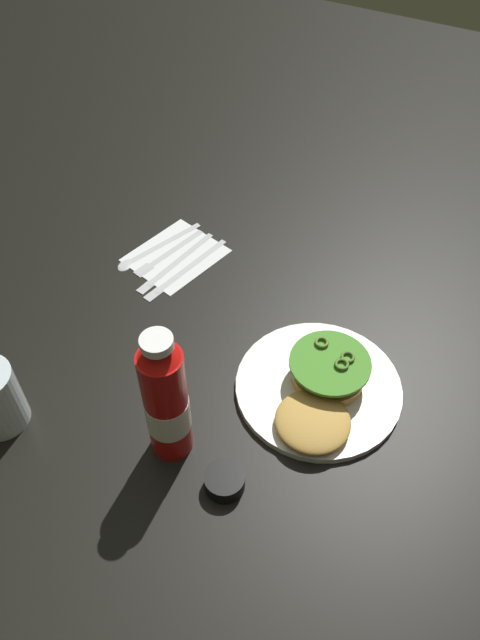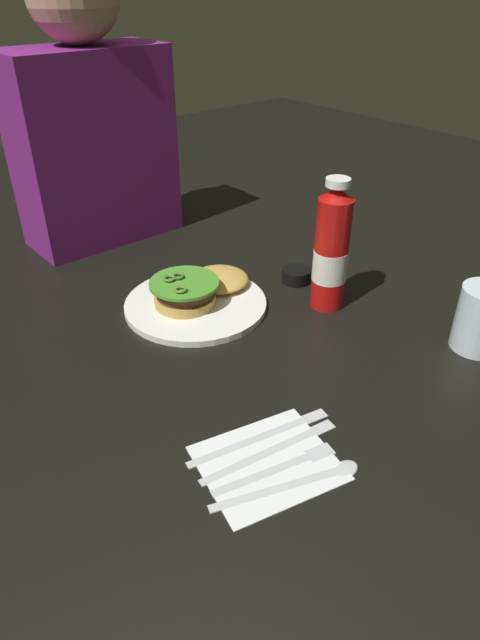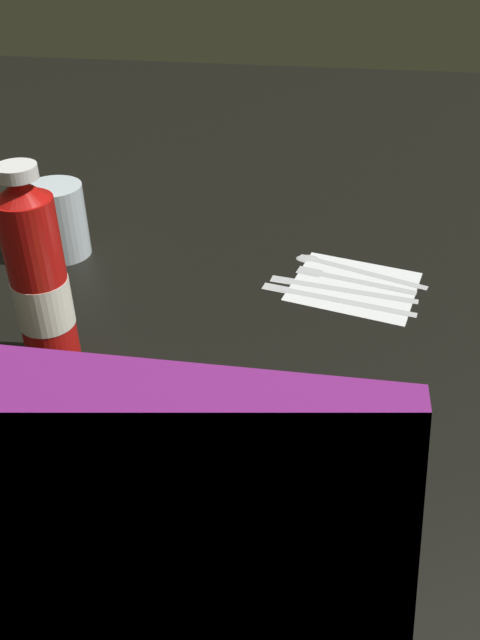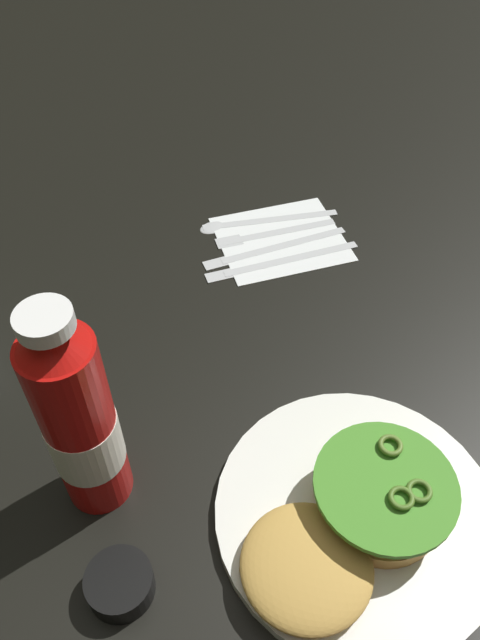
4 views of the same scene
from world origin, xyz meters
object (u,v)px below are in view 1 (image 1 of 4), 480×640
at_px(fork_utensil, 164,255).
at_px(butter_knife, 182,272).
at_px(spoon_utensil, 148,251).
at_px(condiment_cup, 225,481).
at_px(burger_sandwich, 323,389).
at_px(dinner_plate, 318,387).
at_px(napkin, 176,255).
at_px(ketchup_bottle, 168,403).
at_px(steak_knife, 172,265).

xyz_separation_m(fork_utensil, butter_knife, (0.02, 0.06, 0.00)).
bearing_deg(spoon_utensil, fork_utensil, 96.55).
xyz_separation_m(condiment_cup, spoon_utensil, (-0.36, -0.38, -0.01)).
distance_m(burger_sandwich, fork_utensil, 0.44).
relative_size(condiment_cup, butter_knife, 0.27).
height_order(spoon_utensil, butter_knife, same).
distance_m(dinner_plate, burger_sandwich, 0.03).
distance_m(dinner_plate, napkin, 0.41).
bearing_deg(dinner_plate, ketchup_bottle, -37.60).
relative_size(condiment_cup, napkin, 0.35).
bearing_deg(burger_sandwich, butter_knife, -111.91).
distance_m(napkin, fork_utensil, 0.02).
distance_m(ketchup_bottle, butter_knife, 0.39).
distance_m(dinner_plate, ketchup_bottle, 0.27).
bearing_deg(dinner_plate, butter_knife, -110.28).
xyz_separation_m(burger_sandwich, fork_utensil, (-0.16, -0.41, -0.03)).
distance_m(burger_sandwich, spoon_utensil, 0.47).
xyz_separation_m(spoon_utensil, steak_knife, (0.01, 0.06, 0.00)).
height_order(fork_utensil, steak_knife, same).
distance_m(ketchup_bottle, condiment_cup, 0.14).
bearing_deg(napkin, steak_knife, 18.69).
distance_m(condiment_cup, napkin, 0.50).
bearing_deg(spoon_utensil, butter_knife, 78.43).
height_order(steak_knife, butter_knife, same).
xyz_separation_m(fork_utensil, steak_knife, (0.02, 0.03, 0.00)).
bearing_deg(ketchup_bottle, burger_sandwich, 137.64).
bearing_deg(spoon_utensil, dinner_plate, 71.49).
xyz_separation_m(spoon_utensil, butter_knife, (0.02, 0.09, 0.00)).
relative_size(condiment_cup, steak_knife, 0.28).
bearing_deg(ketchup_bottle, spoon_utensil, -140.64).
bearing_deg(ketchup_bottle, butter_knife, -149.65).
distance_m(spoon_utensil, butter_knife, 0.09).
distance_m(dinner_plate, butter_knife, 0.36).
distance_m(fork_utensil, butter_knife, 0.06).
bearing_deg(fork_utensil, butter_knife, 68.05).
xyz_separation_m(condiment_cup, steak_knife, (-0.35, -0.31, -0.01)).
bearing_deg(steak_knife, napkin, -161.31).
distance_m(dinner_plate, spoon_utensil, 0.45).
xyz_separation_m(condiment_cup, butter_knife, (-0.34, -0.29, -0.01)).
xyz_separation_m(dinner_plate, butter_knife, (-0.12, -0.34, -0.00)).
xyz_separation_m(burger_sandwich, napkin, (-0.18, -0.39, -0.03)).
xyz_separation_m(dinner_plate, spoon_utensil, (-0.14, -0.43, -0.00)).
distance_m(ketchup_bottle, napkin, 0.43).
relative_size(burger_sandwich, steak_knife, 1.03).
height_order(burger_sandwich, steak_knife, burger_sandwich).
bearing_deg(steak_knife, dinner_plate, 70.11).
relative_size(ketchup_bottle, napkin, 1.45).
bearing_deg(napkin, spoon_utensil, -71.14).
relative_size(condiment_cup, fork_utensil, 0.34).
height_order(burger_sandwich, spoon_utensil, burger_sandwich).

